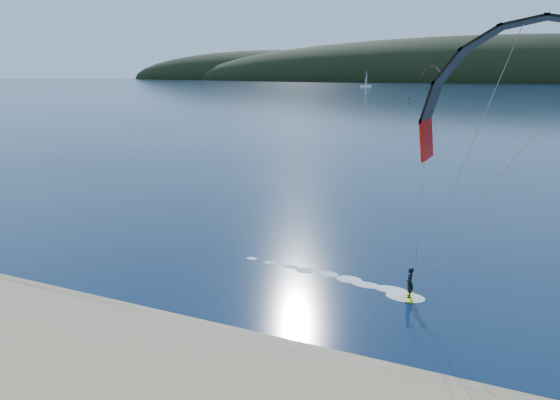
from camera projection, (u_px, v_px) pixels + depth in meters
name	position (u px, v px, depth m)	size (l,w,h in m)	color
ground	(65.00, 369.00, 20.99)	(1800.00, 1800.00, 0.00)	#071835
wet_sand	(142.00, 321.00, 24.92)	(220.00, 2.50, 0.10)	olive
headland	(536.00, 81.00, 674.53)	(1200.00, 310.00, 140.00)	black
kitesurfer_near	(522.00, 142.00, 17.90)	(19.58, 9.66, 12.33)	#BAE01A
kitesurfer_far	(431.00, 75.00, 200.28)	(12.17, 6.23, 13.10)	#BAE01A
sailboat	(366.00, 86.00, 426.50)	(8.76, 5.59, 12.21)	white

